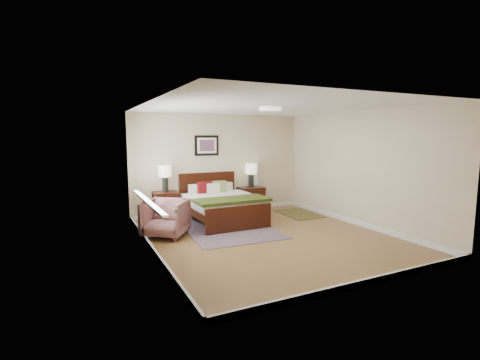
{
  "coord_description": "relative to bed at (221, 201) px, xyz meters",
  "views": [
    {
      "loc": [
        -3.38,
        -5.68,
        1.96
      ],
      "look_at": [
        -0.27,
        0.75,
        1.05
      ],
      "focal_mm": 26.0,
      "sensor_mm": 36.0,
      "label": 1
    }
  ],
  "objects": [
    {
      "name": "rug_navy",
      "position": [
        2.05,
        -0.15,
        -0.47
      ],
      "size": [
        0.85,
        1.25,
        0.01
      ],
      "primitive_type": "cube",
      "rotation": [
        0.0,
        0.0,
        -0.02
      ],
      "color": "black",
      "rests_on": "ground"
    },
    {
      "name": "lamp_left",
      "position": [
        -1.11,
        0.71,
        0.6
      ],
      "size": [
        0.3,
        0.3,
        0.61
      ],
      "color": "black",
      "rests_on": "nightstand_left"
    },
    {
      "name": "lamp_right",
      "position": [
        1.14,
        0.71,
        0.57
      ],
      "size": [
        0.3,
        0.3,
        0.61
      ],
      "color": "black",
      "rests_on": "nightstand_right"
    },
    {
      "name": "armchair",
      "position": [
        -1.45,
        -0.65,
        -0.11
      ],
      "size": [
        1.1,
        1.11,
        0.73
      ],
      "primitive_type": "imported",
      "rotation": [
        0.0,
        0.0,
        -0.63
      ],
      "color": "brown",
      "rests_on": "ground"
    },
    {
      "name": "nightstand_right",
      "position": [
        1.14,
        0.7,
        -0.09
      ],
      "size": [
        0.63,
        0.47,
        0.63
      ],
      "color": "#331307",
      "rests_on": "ground"
    },
    {
      "name": "ceiling",
      "position": [
        0.35,
        -1.56,
        2.02
      ],
      "size": [
        4.5,
        5.0,
        0.02
      ],
      "primitive_type": "cube",
      "color": "white",
      "rests_on": "back_wall"
    },
    {
      "name": "window",
      "position": [
        -1.85,
        -0.86,
        0.9
      ],
      "size": [
        0.11,
        2.72,
        1.32
      ],
      "color": "silver",
      "rests_on": "left_wall"
    },
    {
      "name": "rug_persian",
      "position": [
        -0.11,
        -0.56,
        -0.47
      ],
      "size": [
        1.93,
        2.63,
        0.01
      ],
      "primitive_type": "cube",
      "rotation": [
        0.0,
        0.0,
        -0.06
      ],
      "color": "#0D1142",
      "rests_on": "ground"
    },
    {
      "name": "bed",
      "position": [
        0.0,
        0.0,
        0.0
      ],
      "size": [
        1.59,
        1.91,
        1.03
      ],
      "color": "#331307",
      "rests_on": "ground"
    },
    {
      "name": "floor",
      "position": [
        0.35,
        -1.56,
        -0.48
      ],
      "size": [
        5.0,
        5.0,
        0.0
      ],
      "primitive_type": "plane",
      "color": "brown",
      "rests_on": "ground"
    },
    {
      "name": "nightstand_left",
      "position": [
        -1.11,
        0.69,
        0.06
      ],
      "size": [
        0.56,
        0.5,
        0.66
      ],
      "color": "#331307",
      "rests_on": "ground"
    },
    {
      "name": "wall_art",
      "position": [
        0.0,
        0.91,
        1.24
      ],
      "size": [
        0.62,
        0.05,
        0.5
      ],
      "color": "black",
      "rests_on": "back_wall"
    },
    {
      "name": "right_wall",
      "position": [
        2.6,
        -1.56,
        0.77
      ],
      "size": [
        0.04,
        5.0,
        2.5
      ],
      "primitive_type": "cube",
      "color": "beige",
      "rests_on": "ground"
    },
    {
      "name": "left_wall",
      "position": [
        -1.9,
        -1.56,
        0.77
      ],
      "size": [
        0.04,
        5.0,
        2.5
      ],
      "primitive_type": "cube",
      "color": "beige",
      "rests_on": "ground"
    },
    {
      "name": "ceil_fixture",
      "position": [
        0.35,
        -1.56,
        1.99
      ],
      "size": [
        0.44,
        0.44,
        0.08
      ],
      "color": "white",
      "rests_on": "ceiling"
    },
    {
      "name": "back_wall",
      "position": [
        0.35,
        0.94,
        0.77
      ],
      "size": [
        4.5,
        0.04,
        2.5
      ],
      "primitive_type": "cube",
      "color": "beige",
      "rests_on": "ground"
    },
    {
      "name": "front_wall",
      "position": [
        0.35,
        -4.06,
        0.77
      ],
      "size": [
        4.5,
        0.04,
        2.5
      ],
      "primitive_type": "cube",
      "color": "beige",
      "rests_on": "ground"
    },
    {
      "name": "door",
      "position": [
        -1.88,
        -3.31,
        0.59
      ],
      "size": [
        0.06,
        1.0,
        2.18
      ],
      "color": "silver",
      "rests_on": "ground"
    }
  ]
}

